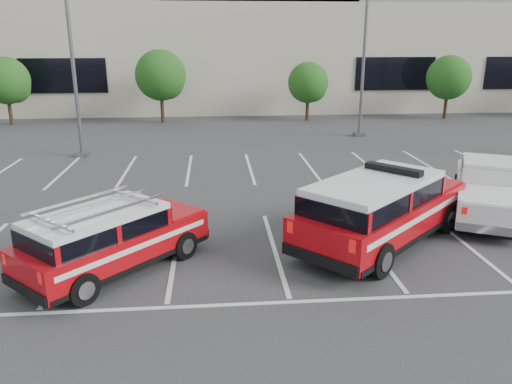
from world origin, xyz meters
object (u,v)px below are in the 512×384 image
tree_mid_right (309,84)px  fire_chief_suv (381,214)px  tree_left (8,82)px  white_pickup (488,194)px  convention_building (232,48)px  tree_right (449,79)px  light_pole_mid (365,45)px  light_pole_left (71,46)px  ladder_suv (111,243)px  tree_mid_left (162,77)px

tree_mid_right → fire_chief_suv: (-2.10, -21.86, -1.62)m
tree_mid_right → tree_left: bearing=180.0°
tree_mid_right → white_pickup: 19.91m
convention_building → tree_mid_right: size_ratio=15.04×
tree_left → tree_right: same height
white_pickup → convention_building: bearing=129.8°
light_pole_mid → fire_chief_suv: bearing=-104.2°
tree_mid_right → tree_right: 10.00m
convention_building → tree_mid_right: 11.20m
tree_mid_right → light_pole_mid: light_pole_mid is taller
light_pole_mid → fire_chief_suv: (-4.00, -15.81, -4.31)m
convention_building → light_pole_mid: convention_building is taller
fire_chief_suv → white_pickup: (4.32, 2.16, -0.20)m
tree_mid_right → light_pole_left: light_pole_left is taller
light_pole_left → tree_right: bearing=23.5°
ladder_suv → light_pole_left: bearing=149.6°
light_pole_left → white_pickup: light_pole_left is taller
white_pickup → fire_chief_suv: bearing=-127.2°
tree_mid_left → tree_mid_right: size_ratio=1.21×
convention_building → light_pole_mid: (6.82, -15.86, 0.47)m
white_pickup → tree_mid_left: bearing=148.1°
ladder_suv → white_pickup: bearing=59.0°
tree_left → white_pickup: bearing=-41.6°
light_pole_left → ladder_suv: (3.84, -12.92, -4.44)m
tree_left → ladder_suv: tree_left is taller
ladder_suv → light_pole_mid: bearing=99.7°
light_pole_mid → white_pickup: size_ratio=1.75×
light_pole_left → ladder_suv: 14.19m
light_pole_left → light_pole_mid: 15.52m
fire_chief_suv → white_pickup: size_ratio=1.03×
tree_mid_left → tree_right: bearing=-0.0°
tree_left → tree_mid_left: 10.00m
tree_mid_left → fire_chief_suv: (7.90, -21.86, -2.16)m
convention_building → ladder_suv: 33.31m
white_pickup → ladder_suv: ladder_suv is taller
light_pole_left → white_pickup: size_ratio=1.75×
tree_right → fire_chief_suv: 25.05m
tree_left → convention_building: bearing=33.1°
tree_mid_right → fire_chief_suv: 22.02m
tree_left → fire_chief_suv: (17.90, -21.86, -1.89)m
tree_left → light_pole_left: 12.43m
light_pole_mid → white_pickup: (0.32, -13.66, -4.50)m
tree_mid_left → tree_mid_right: tree_mid_left is taller
tree_mid_left → fire_chief_suv: tree_mid_left is taller
convention_building → ladder_suv: size_ratio=12.74×
tree_left → ladder_suv: size_ratio=0.94×
tree_mid_left → light_pole_mid: light_pole_mid is taller
tree_right → convention_building: bearing=146.6°
tree_mid_left → white_pickup: size_ratio=0.83×
tree_left → tree_right: size_ratio=1.00×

